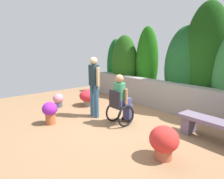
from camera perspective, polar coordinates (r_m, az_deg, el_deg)
ground_plane at (r=5.18m, az=2.74°, el=-10.16°), size 10.01×10.01×0.00m
stone_retaining_wall at (r=6.39m, az=15.48°, el=-1.89°), size 6.76×0.40×0.92m
hedge_backdrop at (r=6.52m, az=21.48°, el=6.09°), size 7.29×1.27×3.31m
stone_bench at (r=4.66m, az=28.84°, el=-10.10°), size 1.59×0.43×0.48m
person_in_wheelchair at (r=4.98m, az=2.67°, el=-3.51°), size 0.53×0.66×1.33m
person_standing_companion at (r=5.45m, az=-5.43°, el=2.00°), size 0.49×0.30×1.74m
flower_pot_purple_near at (r=6.70m, az=-7.02°, el=-2.18°), size 0.65×0.65×0.57m
flower_pot_terracotta_by_wall at (r=5.29m, az=-18.16°, el=-6.24°), size 0.39×0.39×0.60m
flower_pot_red_accent at (r=3.66m, az=15.34°, el=-14.81°), size 0.53×0.53×0.62m
flower_pot_small_foreground at (r=6.77m, az=-15.85°, el=-2.97°), size 0.36×0.36×0.47m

